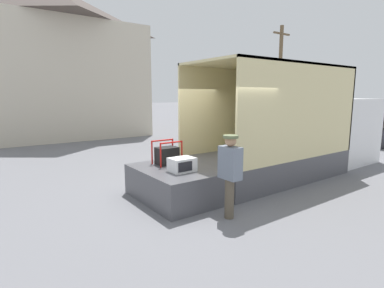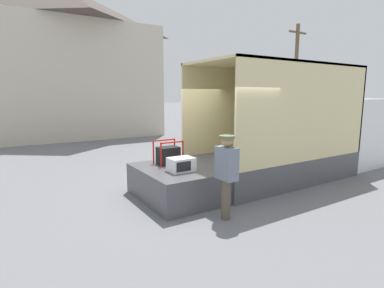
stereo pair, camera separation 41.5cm
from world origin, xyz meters
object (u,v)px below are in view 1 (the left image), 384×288
at_px(worker_person, 230,168).
at_px(pickup_truck_black, 384,130).
at_px(microwave, 182,165).
at_px(utility_pole, 280,74).
at_px(portable_generator, 168,155).
at_px(box_truck, 308,138).

xyz_separation_m(worker_person, pickup_truck_black, (12.77, 2.50, -0.36)).
bearing_deg(microwave, utility_pole, 32.37).
relative_size(microwave, portable_generator, 0.87).
bearing_deg(box_truck, portable_generator, 174.59).
bearing_deg(pickup_truck_black, microwave, -174.33).
height_order(box_truck, microwave, box_truck).
distance_m(microwave, portable_generator, 0.80).
relative_size(microwave, worker_person, 0.33).
relative_size(box_truck, worker_person, 4.40).
relative_size(portable_generator, utility_pole, 0.08).
distance_m(box_truck, pickup_truck_black, 8.04).
height_order(microwave, pickup_truck_black, pickup_truck_black).
height_order(box_truck, utility_pole, utility_pole).
bearing_deg(pickup_truck_black, utility_pole, 72.49).
bearing_deg(pickup_truck_black, worker_person, -168.94).
distance_m(box_truck, microwave, 5.08).
height_order(worker_person, utility_pole, utility_pole).
bearing_deg(worker_person, box_truck, 17.66).
bearing_deg(utility_pole, microwave, -147.63).
bearing_deg(worker_person, portable_generator, 94.68).
relative_size(box_truck, portable_generator, 11.52).
distance_m(pickup_truck_black, utility_pole, 9.72).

